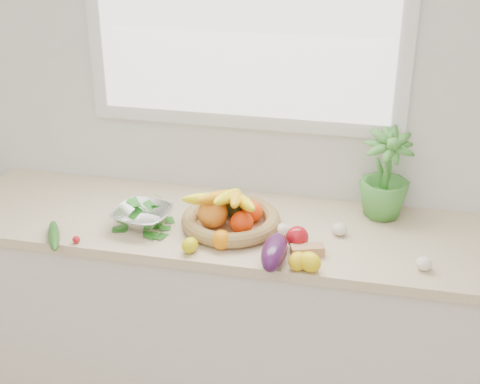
% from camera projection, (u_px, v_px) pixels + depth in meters
% --- Properties ---
extents(back_wall, '(4.50, 0.02, 2.70)m').
position_uv_depth(back_wall, '(245.00, 91.00, 2.72)').
color(back_wall, white).
rests_on(back_wall, ground).
extents(counter_cabinet, '(2.20, 0.58, 0.86)m').
position_uv_depth(counter_cabinet, '(230.00, 319.00, 2.85)').
color(counter_cabinet, silver).
rests_on(counter_cabinet, ground).
extents(countertop, '(2.24, 0.62, 0.04)m').
position_uv_depth(countertop, '(229.00, 227.00, 2.66)').
color(countertop, beige).
rests_on(countertop, counter_cabinet).
extents(orange_loose, '(0.09, 0.09, 0.07)m').
position_uv_depth(orange_loose, '(221.00, 240.00, 2.45)').
color(orange_loose, orange).
rests_on(orange_loose, countertop).
extents(lemon_a, '(0.07, 0.08, 0.06)m').
position_uv_depth(lemon_a, '(190.00, 245.00, 2.43)').
color(lemon_a, '#D0C60B').
rests_on(lemon_a, countertop).
extents(lemon_b, '(0.08, 0.09, 0.06)m').
position_uv_depth(lemon_b, '(298.00, 261.00, 2.33)').
color(lemon_b, yellow).
rests_on(lemon_b, countertop).
extents(lemon_c, '(0.11, 0.11, 0.07)m').
position_uv_depth(lemon_c, '(310.00, 262.00, 2.32)').
color(lemon_c, yellow).
rests_on(lemon_c, countertop).
extents(apple, '(0.10, 0.10, 0.08)m').
position_uv_depth(apple, '(297.00, 237.00, 2.46)').
color(apple, '#AC0D19').
rests_on(apple, countertop).
extents(ginger, '(0.13, 0.09, 0.04)m').
position_uv_depth(ginger, '(307.00, 250.00, 2.42)').
color(ginger, tan).
rests_on(ginger, countertop).
extents(garlic_a, '(0.07, 0.07, 0.05)m').
position_uv_depth(garlic_a, '(340.00, 229.00, 2.55)').
color(garlic_a, silver).
rests_on(garlic_a, countertop).
extents(garlic_b, '(0.06, 0.06, 0.05)m').
position_uv_depth(garlic_b, '(282.00, 230.00, 2.55)').
color(garlic_b, white).
rests_on(garlic_b, countertop).
extents(garlic_c, '(0.06, 0.06, 0.05)m').
position_uv_depth(garlic_c, '(424.00, 264.00, 2.33)').
color(garlic_c, white).
rests_on(garlic_c, countertop).
extents(eggplant, '(0.09, 0.23, 0.09)m').
position_uv_depth(eggplant, '(274.00, 252.00, 2.35)').
color(eggplant, '#38103C').
rests_on(eggplant, countertop).
extents(cucumber, '(0.15, 0.22, 0.04)m').
position_uv_depth(cucumber, '(54.00, 235.00, 2.51)').
color(cucumber, '#22591A').
rests_on(cucumber, countertop).
extents(radish, '(0.04, 0.04, 0.03)m').
position_uv_depth(radish, '(76.00, 240.00, 2.50)').
color(radish, red).
rests_on(radish, countertop).
extents(potted_herb, '(0.25, 0.25, 0.36)m').
position_uv_depth(potted_herb, '(386.00, 174.00, 2.62)').
color(potted_herb, '#449335').
rests_on(potted_herb, countertop).
extents(fruit_basket, '(0.45, 0.45, 0.19)m').
position_uv_depth(fruit_basket, '(230.00, 215.00, 2.59)').
color(fruit_basket, '#AF734D').
rests_on(fruit_basket, countertop).
extents(colander_with_spinach, '(0.26, 0.26, 0.12)m').
position_uv_depth(colander_with_spinach, '(142.00, 212.00, 2.60)').
color(colander_with_spinach, silver).
rests_on(colander_with_spinach, countertop).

